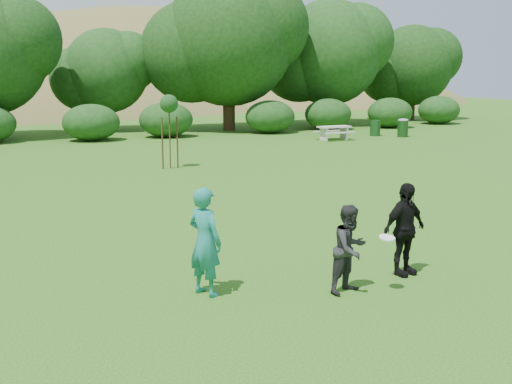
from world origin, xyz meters
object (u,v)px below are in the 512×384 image
(trash_can_lidded, at_px, (403,127))
(player_black, at_px, (404,229))
(picnic_table, at_px, (334,131))
(sapling, at_px, (169,106))
(player_teal, at_px, (205,241))
(player_grey, at_px, (350,249))
(trash_can_near, at_px, (375,128))

(trash_can_lidded, bearing_deg, player_black, -128.12)
(trash_can_lidded, bearing_deg, picnic_table, 176.08)
(sapling, bearing_deg, picnic_table, 28.29)
(player_teal, xyz_separation_m, trash_can_lidded, (19.59, 19.66, -0.39))
(sapling, distance_m, trash_can_lidded, 16.84)
(player_grey, xyz_separation_m, picnic_table, (12.90, 20.91, -0.25))
(trash_can_near, height_order, sapling, sapling)
(trash_can_near, bearing_deg, trash_can_lidded, -48.18)
(player_grey, height_order, trash_can_lidded, player_grey)
(sapling, distance_m, picnic_table, 12.97)
(player_black, xyz_separation_m, picnic_table, (11.47, 20.54, -0.35))
(player_teal, height_order, player_grey, player_teal)
(trash_can_lidded, bearing_deg, player_teal, -134.88)
(player_grey, height_order, player_black, player_black)
(sapling, bearing_deg, player_grey, -96.19)
(player_black, relative_size, sapling, 0.61)
(trash_can_lidded, bearing_deg, trash_can_near, 131.82)
(player_black, relative_size, trash_can_lidded, 1.65)
(player_teal, bearing_deg, player_grey, -138.04)
(player_black, xyz_separation_m, trash_can_lidded, (15.88, 20.24, -0.33))
(picnic_table, bearing_deg, trash_can_lidded, -3.92)
(player_teal, height_order, trash_can_lidded, player_teal)
(player_teal, distance_m, player_black, 3.75)
(player_grey, relative_size, sapling, 0.54)
(player_grey, distance_m, sapling, 15.01)
(trash_can_near, xyz_separation_m, trash_can_lidded, (1.06, -1.18, 0.09))
(trash_can_near, xyz_separation_m, sapling, (-14.65, -6.96, 1.97))
(player_grey, xyz_separation_m, trash_can_lidded, (17.31, 20.61, -0.22))
(trash_can_near, bearing_deg, player_grey, -126.72)
(player_teal, xyz_separation_m, player_black, (3.71, -0.58, -0.06))
(player_grey, relative_size, trash_can_lidded, 1.46)
(sapling, xyz_separation_m, picnic_table, (11.29, 6.08, -1.90))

